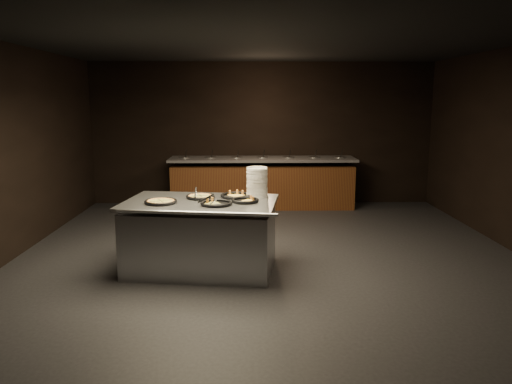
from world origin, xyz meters
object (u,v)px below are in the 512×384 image
(pan_cheese_whole, at_px, (200,196))
(plate_stack, at_px, (257,182))
(pan_veggie_whole, at_px, (161,202))
(serving_counter, at_px, (201,237))

(pan_cheese_whole, bearing_deg, plate_stack, 6.74)
(plate_stack, distance_m, pan_veggie_whole, 1.26)
(pan_veggie_whole, relative_size, pan_cheese_whole, 1.07)
(plate_stack, xyz_separation_m, pan_cheese_whole, (-0.73, -0.09, -0.17))
(serving_counter, distance_m, pan_veggie_whole, 0.69)
(serving_counter, xyz_separation_m, pan_cheese_whole, (-0.02, 0.19, 0.49))
(serving_counter, bearing_deg, pan_cheese_whole, 102.60)
(pan_cheese_whole, bearing_deg, serving_counter, -85.27)
(plate_stack, xyz_separation_m, pan_veggie_whole, (-1.18, -0.40, -0.17))
(pan_veggie_whole, bearing_deg, plate_stack, 18.86)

